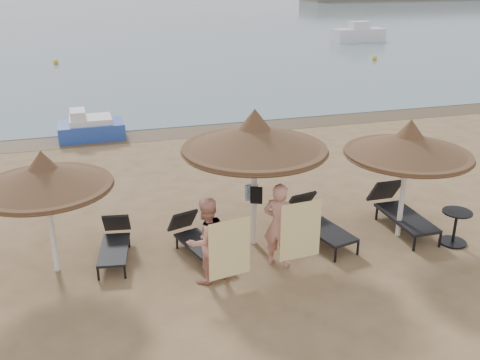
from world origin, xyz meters
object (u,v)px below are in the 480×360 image
object	(u,v)px
lounger_far_right	(400,210)
pedal_boat	(90,127)
palapa_center	(255,138)
person_right	(279,219)
lounger_near_right	(316,221)
lounger_near_left	(196,238)
side_table	(455,228)
palapa_left	(44,177)
palapa_right	(409,145)
person_left	(206,234)
lounger_far_left	(115,242)

from	to	relation	value
lounger_far_right	pedal_boat	bearing A→B (deg)	126.22
palapa_center	pedal_boat	size ratio (longest dim) A/B	1.34
person_right	pedal_boat	bearing A→B (deg)	-32.17
pedal_boat	lounger_near_right	bearing A→B (deg)	-64.38
lounger_near_left	side_table	xyz separation A→B (m)	(5.34, -1.14, 0.01)
palapa_left	palapa_center	world-z (taller)	palapa_center
palapa_right	palapa_left	bearing A→B (deg)	175.49
palapa_center	person_right	size ratio (longest dim) A/B	1.47
side_table	pedal_boat	distance (m)	12.25
palapa_center	person_left	xyz separation A→B (m)	(-1.28, -1.15, -1.37)
lounger_far_left	lounger_far_right	bearing A→B (deg)	5.21
palapa_right	lounger_near_right	world-z (taller)	palapa_right
palapa_right	side_table	bearing A→B (deg)	-35.06
lounger_near_right	person_left	bearing A→B (deg)	-172.32
palapa_right	pedal_boat	size ratio (longest dim) A/B	1.20
side_table	person_right	world-z (taller)	person_right
lounger_far_left	side_table	bearing A→B (deg)	-2.78
lounger_far_right	side_table	size ratio (longest dim) A/B	2.77
lounger_near_right	lounger_far_right	bearing A→B (deg)	-13.83
palapa_left	palapa_center	distance (m)	4.02
palapa_right	person_left	distance (m)	4.61
palapa_right	lounger_near_right	size ratio (longest dim) A/B	1.31
lounger_near_right	side_table	bearing A→B (deg)	-34.42
lounger_near_right	palapa_center	bearing A→B (deg)	160.92
person_left	pedal_boat	bearing A→B (deg)	-101.42
pedal_boat	lounger_far_left	bearing A→B (deg)	-89.52
palapa_left	lounger_near_left	bearing A→B (deg)	-1.64
lounger_far_right	person_right	world-z (taller)	person_right
lounger_near_right	pedal_boat	xyz separation A→B (m)	(-4.46, 8.88, -0.01)
lounger_far_left	lounger_near_left	size ratio (longest dim) A/B	0.95
lounger_far_left	pedal_boat	xyz separation A→B (m)	(-0.23, 8.49, 0.05)
palapa_right	lounger_near_left	world-z (taller)	palapa_right
palapa_left	lounger_far_left	xyz separation A→B (m)	(1.13, 0.23, -1.62)
side_table	lounger_far_left	bearing A→B (deg)	168.21
palapa_center	lounger_near_left	distance (m)	2.36
lounger_near_right	person_left	world-z (taller)	person_left
palapa_right	side_table	distance (m)	2.08
pedal_boat	side_table	bearing A→B (deg)	-55.25
person_right	palapa_left	bearing A→B (deg)	25.74
person_left	palapa_right	bearing A→B (deg)	165.76
palapa_left	lounger_near_right	world-z (taller)	palapa_left
person_right	pedal_boat	size ratio (longest dim) A/B	0.91
lounger_far_left	lounger_near_right	distance (m)	4.25
palapa_left	person_right	size ratio (longest dim) A/B	1.23
lounger_far_left	lounger_near_right	world-z (taller)	lounger_near_right
person_left	pedal_boat	world-z (taller)	person_left
palapa_right	side_table	xyz separation A→B (m)	(0.93, -0.65, -1.74)
palapa_center	lounger_far_left	xyz separation A→B (m)	(-2.86, 0.24, -2.01)
lounger_far_left	side_table	distance (m)	7.09
palapa_left	palapa_center	xyz separation A→B (m)	(4.00, -0.01, 0.38)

